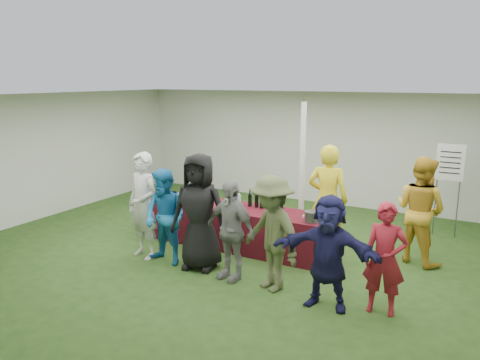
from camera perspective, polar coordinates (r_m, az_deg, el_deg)
The scene contains 18 objects.
ground at distance 8.21m, azimuth 0.93°, elevation -9.16°, with size 60.00×60.00×0.00m, color #284719.
tent at distance 8.69m, azimuth 7.59°, elevation 1.22°, with size 10.00×10.00×10.00m.
serving_table at distance 8.56m, azimuth -1.18°, elevation -5.59°, with size 3.60×0.80×0.75m, color #550F1D.
wine_bottles at distance 8.26m, azimuth 3.14°, elevation -2.68°, with size 0.67×0.15×0.32m.
wine_glasses at distance 8.69m, azimuth -7.14°, elevation -2.08°, with size 1.12×0.14×0.16m.
water_bottle at distance 8.43m, azimuth -0.11°, elevation -2.49°, with size 0.07×0.07×0.23m.
bar_towel at distance 7.87m, azimuth 8.70°, elevation -4.38°, with size 0.25×0.18×0.03m, color white.
dump_bucket at distance 7.57m, azimuth 8.74°, elevation -4.46°, with size 0.24×0.24×0.18m, color slate.
wine_list_sign at distance 9.70m, azimuth 24.18°, elevation 1.18°, with size 0.50×0.03×1.80m.
staff_pourer at distance 8.18m, azimuth 10.62°, elevation -2.39°, with size 0.70×0.46×1.92m, color yellow.
staff_back at distance 8.22m, azimuth 21.10°, elevation -3.44°, with size 0.87×0.68×1.78m, color gold.
customer_0 at distance 8.04m, azimuth -11.72°, elevation -3.08°, with size 0.66×0.43×1.81m, color beige.
customer_1 at distance 7.73m, azimuth -9.10°, elevation -4.49°, with size 0.77×0.60×1.58m, color #1D73B5.
customer_2 at distance 7.44m, azimuth -4.99°, elevation -3.87°, with size 0.92×0.60×1.88m, color black.
customer_3 at distance 7.07m, azimuth -1.19°, elevation -6.11°, with size 0.91×0.38×1.55m, color gray.
customer_4 at distance 6.71m, azimuth 3.86°, elevation -6.52°, with size 1.09×0.63×1.69m, color #4B532F.
customer_5 at distance 6.32m, azimuth 10.67°, elevation -8.63°, with size 1.43×0.46×1.54m, color #1A1A46.
customer_6 at distance 6.35m, azimuth 17.24°, elevation -9.15°, with size 0.54×0.36×1.48m, color maroon.
Camera 1 is at (3.56, -6.76, 3.01)m, focal length 35.00 mm.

